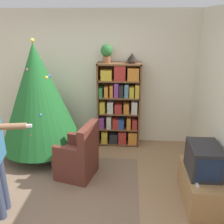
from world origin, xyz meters
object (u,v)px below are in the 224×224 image
armchair (78,158)px  table_lamp (132,57)px  television (204,160)px  christmas_tree (38,96)px  potted_plant (107,52)px  bookshelf (119,106)px

armchair → table_lamp: 2.02m
television → christmas_tree: bearing=156.4°
christmas_tree → armchair: (0.81, -0.67, -0.81)m
armchair → potted_plant: 1.95m
armchair → table_lamp: table_lamp is taller
bookshelf → christmas_tree: 1.53m
bookshelf → table_lamp: table_lamp is taller
bookshelf → christmas_tree: size_ratio=0.78×
television → potted_plant: 2.49m
potted_plant → armchair: bearing=-107.0°
television → christmas_tree: christmas_tree is taller
bookshelf → table_lamp: bearing=2.0°
christmas_tree → armchair: bearing=-39.6°
armchair → table_lamp: (0.82, 1.17, 1.43)m
potted_plant → television: bearing=-48.7°
armchair → table_lamp: size_ratio=4.60×
bookshelf → television: (1.20, -1.63, -0.16)m
bookshelf → table_lamp: size_ratio=8.27×
bookshelf → television: size_ratio=3.07×
television → bookshelf: bearing=126.4°
armchair → christmas_tree: bearing=-115.1°
bookshelf → table_lamp: (0.22, 0.01, 0.94)m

